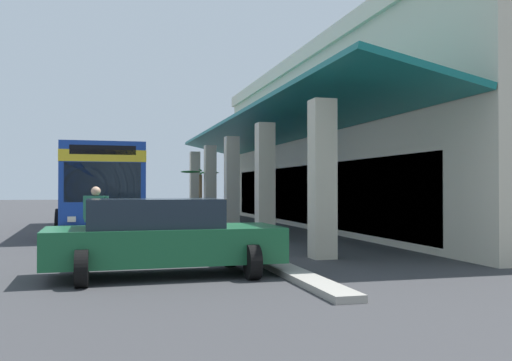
% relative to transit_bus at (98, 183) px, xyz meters
% --- Properties ---
extents(ground, '(120.00, 120.00, 0.00)m').
position_rel_transit_bus_xyz_m(ground, '(-0.54, 7.41, -1.85)').
color(ground, '#38383A').
extents(curb_strip, '(30.32, 0.50, 0.12)m').
position_rel_transit_bus_xyz_m(curb_strip, '(0.46, 3.75, -1.79)').
color(curb_strip, '#9E998E').
rests_on(curb_strip, ground).
extents(plaza_building, '(25.57, 13.84, 7.48)m').
position_rel_transit_bus_xyz_m(plaza_building, '(0.46, 13.38, 1.89)').
color(plaza_building, beige).
rests_on(plaza_building, ground).
extents(transit_bus, '(11.30, 3.11, 3.34)m').
position_rel_transit_bus_xyz_m(transit_bus, '(0.00, 0.00, 0.00)').
color(transit_bus, '#193D9E').
rests_on(transit_bus, ground).
extents(parked_sedan_green, '(2.51, 4.44, 1.47)m').
position_rel_transit_bus_xyz_m(parked_sedan_green, '(12.27, 1.34, -1.10)').
color(parked_sedan_green, '#195933').
rests_on(parked_sedan_green, ground).
extents(pedestrian, '(0.53, 0.60, 1.71)m').
position_rel_transit_bus_xyz_m(pedestrian, '(8.86, 0.07, -0.89)').
color(pedestrian, '#38383D').
rests_on(pedestrian, ground).
extents(potted_palm, '(1.90, 1.92, 2.66)m').
position_rel_transit_bus_xyz_m(potted_palm, '(-4.85, 4.84, -1.22)').
color(potted_palm, '#4C4742').
rests_on(potted_palm, ground).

